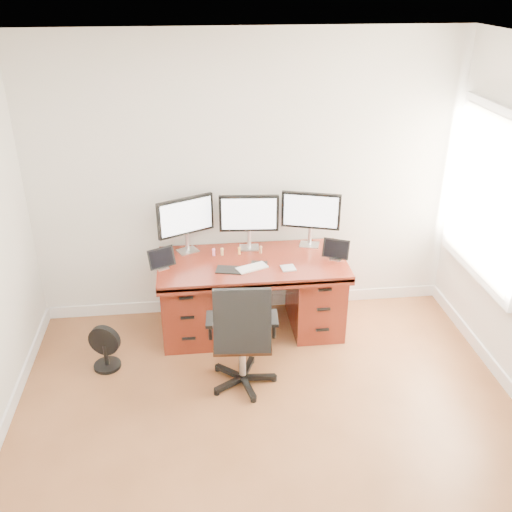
{
  "coord_description": "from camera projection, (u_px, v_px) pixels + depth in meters",
  "views": [
    {
      "loc": [
        -0.49,
        -2.76,
        3.11
      ],
      "look_at": [
        0.0,
        1.5,
        0.95
      ],
      "focal_mm": 40.0,
      "sensor_mm": 36.0,
      "label": 1
    }
  ],
  "objects": [
    {
      "name": "keyboard",
      "position": [
        252.0,
        268.0,
        5.02
      ],
      "size": [
        0.3,
        0.21,
        0.01
      ],
      "primitive_type": "cube",
      "rotation": [
        0.0,
        0.0,
        0.39
      ],
      "color": "white",
      "rests_on": "desk"
    },
    {
      "name": "trackpad",
      "position": [
        288.0,
        268.0,
        5.02
      ],
      "size": [
        0.13,
        0.13,
        0.01
      ],
      "primitive_type": "cube",
      "rotation": [
        0.0,
        0.0,
        0.11
      ],
      "color": "silver",
      "rests_on": "desk"
    },
    {
      "name": "figurine_pink",
      "position": [
        214.0,
        251.0,
        5.24
      ],
      "size": [
        0.03,
        0.03,
        0.08
      ],
      "color": "pink",
      "rests_on": "desk"
    },
    {
      "name": "monitor_right",
      "position": [
        311.0,
        213.0,
        5.3
      ],
      "size": [
        0.53,
        0.2,
        0.53
      ],
      "rotation": [
        0.0,
        0.0,
        -0.31
      ],
      "color": "silver",
      "rests_on": "desk"
    },
    {
      "name": "monitor_left",
      "position": [
        186.0,
        218.0,
        5.19
      ],
      "size": [
        0.51,
        0.27,
        0.53
      ],
      "rotation": [
        0.0,
        0.0,
        0.45
      ],
      "color": "silver",
      "rests_on": "desk"
    },
    {
      "name": "floor_fan",
      "position": [
        105.0,
        348.0,
        4.9
      ],
      "size": [
        0.28,
        0.24,
        0.4
      ],
      "rotation": [
        0.0,
        0.0,
        -0.31
      ],
      "color": "black",
      "rests_on": "ground"
    },
    {
      "name": "figurine_orange",
      "position": [
        239.0,
        250.0,
        5.26
      ],
      "size": [
        0.03,
        0.03,
        0.08
      ],
      "color": "gold",
      "rests_on": "desk"
    },
    {
      "name": "phone",
      "position": [
        259.0,
        263.0,
        5.11
      ],
      "size": [
        0.16,
        0.1,
        0.01
      ],
      "primitive_type": "cube",
      "rotation": [
        0.0,
        0.0,
        -0.2
      ],
      "color": "black",
      "rests_on": "desk"
    },
    {
      "name": "figurine_brown",
      "position": [
        261.0,
        249.0,
        5.28
      ],
      "size": [
        0.03,
        0.03,
        0.08
      ],
      "color": "olive",
      "rests_on": "desk"
    },
    {
      "name": "desk",
      "position": [
        252.0,
        292.0,
        5.34
      ],
      "size": [
        1.7,
        0.8,
        0.75
      ],
      "color": "#5E1E12",
      "rests_on": "ground"
    },
    {
      "name": "tablet_left",
      "position": [
        162.0,
        260.0,
        4.99
      ],
      "size": [
        0.25,
        0.16,
        0.19
      ],
      "rotation": [
        0.0,
        0.0,
        0.45
      ],
      "color": "silver",
      "rests_on": "desk"
    },
    {
      "name": "back_wall",
      "position": [
        247.0,
        182.0,
        5.29
      ],
      "size": [
        4.0,
        0.1,
        2.7
      ],
      "primitive_type": "cube",
      "color": "white",
      "rests_on": "ground"
    },
    {
      "name": "tablet_right",
      "position": [
        336.0,
        251.0,
        5.15
      ],
      "size": [
        0.25,
        0.16,
        0.19
      ],
      "rotation": [
        0.0,
        0.0,
        -0.44
      ],
      "color": "silver",
      "rests_on": "desk"
    },
    {
      "name": "ground",
      "position": [
        281.0,
        478.0,
        3.9
      ],
      "size": [
        4.5,
        4.5,
        0.0
      ],
      "primitive_type": "plane",
      "color": "brown",
      "rests_on": "ground"
    },
    {
      "name": "drawing_tablet",
      "position": [
        229.0,
        270.0,
        4.99
      ],
      "size": [
        0.26,
        0.19,
        0.01
      ],
      "primitive_type": "cube",
      "rotation": [
        0.0,
        0.0,
        -0.22
      ],
      "color": "black",
      "rests_on": "desk"
    },
    {
      "name": "monitor_center",
      "position": [
        249.0,
        215.0,
        5.24
      ],
      "size": [
        0.55,
        0.15,
        0.53
      ],
      "rotation": [
        0.0,
        0.0,
        -0.08
      ],
      "color": "silver",
      "rests_on": "desk"
    },
    {
      "name": "figurine_yellow",
      "position": [
        222.0,
        251.0,
        5.24
      ],
      "size": [
        0.03,
        0.03,
        0.08
      ],
      "color": "tan",
      "rests_on": "desk"
    },
    {
      "name": "office_chair",
      "position": [
        242.0,
        353.0,
        4.62
      ],
      "size": [
        0.59,
        0.57,
        1.0
      ],
      "rotation": [
        0.0,
        0.0,
        -0.08
      ],
      "color": "black",
      "rests_on": "ground"
    }
  ]
}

